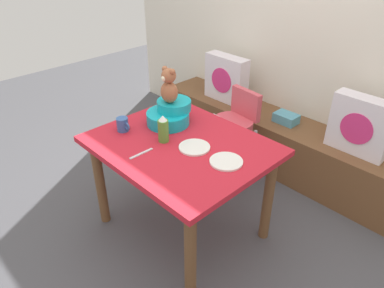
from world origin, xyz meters
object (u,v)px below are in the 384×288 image
at_px(pillow_floral_right, 361,126).
at_px(dinner_plate_near, 226,161).
at_px(book_stack, 286,118).
at_px(dining_table, 181,157).
at_px(ketchup_bottle, 163,129).
at_px(pillow_floral_left, 226,79).
at_px(highchair, 234,124).
at_px(infant_seat_teal, 170,114).
at_px(teddy_bear, 169,86).
at_px(coffee_mug, 123,124).
at_px(dinner_plate_far, 194,147).

xyz_separation_m(pillow_floral_right, dinner_plate_near, (-0.31, -1.14, 0.07)).
bearing_deg(dinner_plate_near, book_stack, 105.16).
bearing_deg(dining_table, ketchup_bottle, -147.34).
height_order(pillow_floral_left, highchair, pillow_floral_left).
bearing_deg(highchair, dinner_plate_near, -53.33).
xyz_separation_m(pillow_floral_right, dining_table, (-0.66, -1.19, -0.05)).
distance_m(infant_seat_teal, dinner_plate_near, 0.62).
xyz_separation_m(highchair, infant_seat_teal, (-0.07, -0.64, 0.29)).
bearing_deg(dining_table, teddy_bear, 152.66).
distance_m(book_stack, teddy_bear, 1.23).
distance_m(pillow_floral_right, infant_seat_teal, 1.41).
distance_m(coffee_mug, dinner_plate_far, 0.54).
bearing_deg(pillow_floral_left, coffee_mug, -79.27).
relative_size(dining_table, infant_seat_teal, 3.41).
height_order(book_stack, dining_table, dining_table).
relative_size(teddy_bear, ketchup_bottle, 1.35).
xyz_separation_m(pillow_floral_left, teddy_bear, (0.39, -1.05, 0.34)).
xyz_separation_m(pillow_floral_left, coffee_mug, (0.26, -1.36, 0.11)).
distance_m(dining_table, infant_seat_teal, 0.34).
distance_m(pillow_floral_right, ketchup_bottle, 1.47).
bearing_deg(infant_seat_teal, ketchup_bottle, -50.66).
bearing_deg(pillow_floral_right, book_stack, 178.10).
bearing_deg(teddy_bear, dinner_plate_far, -17.39).
distance_m(dining_table, coffee_mug, 0.46).
xyz_separation_m(dinner_plate_near, dinner_plate_far, (-0.25, -0.02, 0.00)).
height_order(infant_seat_teal, dinner_plate_far, infant_seat_teal).
bearing_deg(pillow_floral_right, pillow_floral_left, 180.00).
distance_m(highchair, dinner_plate_near, 0.93).
height_order(teddy_bear, coffee_mug, teddy_bear).
height_order(pillow_floral_right, teddy_bear, teddy_bear).
distance_m(dining_table, dinner_plate_far, 0.16).
height_order(dining_table, dinner_plate_near, dinner_plate_near).
height_order(infant_seat_teal, teddy_bear, teddy_bear).
distance_m(teddy_bear, dinner_plate_far, 0.47).
height_order(ketchup_bottle, dinner_plate_near, ketchup_bottle).
distance_m(pillow_floral_left, pillow_floral_right, 1.32).
relative_size(pillow_floral_left, coffee_mug, 3.67).
bearing_deg(coffee_mug, dining_table, 23.65).
height_order(highchair, dinner_plate_far, highchair).
xyz_separation_m(pillow_floral_right, ketchup_bottle, (-0.76, -1.25, 0.15)).
distance_m(pillow_floral_left, book_stack, 0.71).
height_order(pillow_floral_left, dinner_plate_near, pillow_floral_left).
xyz_separation_m(infant_seat_teal, ketchup_bottle, (0.16, -0.20, 0.02)).
bearing_deg(highchair, ketchup_bottle, -83.57).
bearing_deg(ketchup_bottle, highchair, 96.43).
height_order(book_stack, coffee_mug, coffee_mug).
bearing_deg(dinner_plate_near, pillow_floral_left, 131.25).
bearing_deg(pillow_floral_left, highchair, -42.05).
relative_size(dining_table, coffee_mug, 9.36).
relative_size(pillow_floral_left, dinner_plate_near, 2.20).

